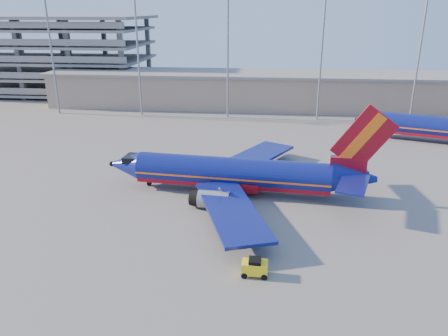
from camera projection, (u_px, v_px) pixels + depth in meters
The scene contains 6 objects.
ground at pixel (232, 201), 55.92m from camera, with size 220.00×220.00×0.00m, color slate.
terminal_building at pixel (293, 90), 107.66m from camera, with size 122.00×16.00×8.50m.
parking_garage at pixel (42, 51), 127.08m from camera, with size 62.00×32.00×21.40m.
light_mast_row at pixel (275, 37), 92.39m from camera, with size 101.60×1.60×28.65m.
aircraft_main at pixel (239, 174), 57.61m from camera, with size 37.42×35.87×12.67m.
baggage_tug at pixel (255, 267), 40.07m from camera, with size 2.43×1.49×1.73m.
Camera 1 is at (4.22, -50.89, 23.20)m, focal length 35.00 mm.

